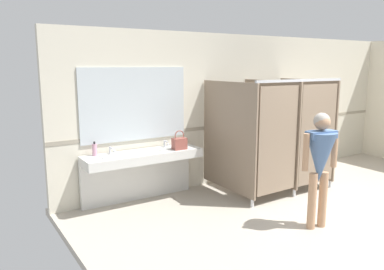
# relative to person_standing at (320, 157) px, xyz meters

# --- Properties ---
(ground_plane) EXTENTS (7.75, 5.52, 0.10)m
(ground_plane) POSITION_rel_person_standing_xyz_m (0.92, -0.10, -1.02)
(ground_plane) COLOR #B2A899
(wall_back) EXTENTS (7.75, 0.12, 2.70)m
(wall_back) POSITION_rel_person_standing_xyz_m (0.92, 2.42, 0.38)
(wall_back) COLOR beige
(wall_back) RESTS_ON ground_plane
(wall_back_tile_band) EXTENTS (7.75, 0.01, 0.06)m
(wall_back_tile_band) POSITION_rel_person_standing_xyz_m (0.92, 2.36, 0.08)
(wall_back_tile_band) COLOR #9E937F
(wall_back_tile_band) RESTS_ON wall_back
(vanity_counter) EXTENTS (1.88, 0.52, 0.94)m
(vanity_counter) POSITION_rel_person_standing_xyz_m (-1.56, 2.16, -0.37)
(vanity_counter) COLOR silver
(vanity_counter) RESTS_ON ground_plane
(mirror_panel) EXTENTS (1.78, 0.02, 1.15)m
(mirror_panel) POSITION_rel_person_standing_xyz_m (-1.56, 2.35, 0.58)
(mirror_panel) COLOR silver
(mirror_panel) RESTS_ON wall_back
(bathroom_stalls) EXTENTS (1.89, 1.38, 1.94)m
(bathroom_stalls) POSITION_rel_person_standing_xyz_m (0.68, 1.47, 0.04)
(bathroom_stalls) COLOR #84705B
(bathroom_stalls) RESTS_ON ground_plane
(person_standing) EXTENTS (0.55, 0.46, 1.56)m
(person_standing) POSITION_rel_person_standing_xyz_m (0.00, 0.00, 0.00)
(person_standing) COLOR tan
(person_standing) RESTS_ON ground_plane
(handbag) EXTENTS (0.22, 0.13, 0.31)m
(handbag) POSITION_rel_person_standing_xyz_m (-0.99, 1.95, -0.04)
(handbag) COLOR #934C42
(handbag) RESTS_ON vanity_counter
(soap_dispenser) EXTENTS (0.07, 0.07, 0.22)m
(soap_dispenser) POSITION_rel_person_standing_xyz_m (-2.28, 2.24, -0.05)
(soap_dispenser) COLOR #D899B2
(soap_dispenser) RESTS_ON vanity_counter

